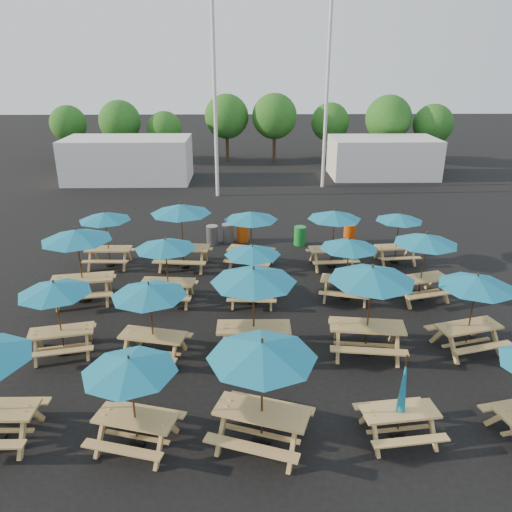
{
  "coord_description": "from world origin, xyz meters",
  "views": [
    {
      "loc": [
        -0.35,
        -14.78,
        7.58
      ],
      "look_at": [
        0.0,
        1.5,
        1.1
      ],
      "focal_mm": 35.0,
      "sensor_mm": 36.0,
      "label": 1
    }
  ],
  "objects_px": {
    "picnic_unit_7": "(181,213)",
    "waste_bin_0": "(212,235)",
    "picnic_unit_1": "(55,292)",
    "picnic_unit_12": "(401,404)",
    "picnic_unit_10": "(252,254)",
    "picnic_unit_11": "(251,219)",
    "picnic_unit_3": "(105,219)",
    "picnic_unit_19": "(399,220)",
    "picnic_unit_6": "(165,248)",
    "picnic_unit_13": "(372,279)",
    "picnic_unit_17": "(476,286)",
    "waste_bin_4": "(349,233)",
    "picnic_unit_18": "(426,243)",
    "waste_bin_2": "(243,232)",
    "picnic_unit_5": "(149,294)",
    "picnic_unit_9": "(254,281)",
    "waste_bin_1": "(228,233)",
    "picnic_unit_15": "(334,218)",
    "picnic_unit_4": "(130,370)",
    "picnic_unit_14": "(349,247)",
    "waste_bin_3": "(300,236)",
    "picnic_unit_8": "(262,356)",
    "picnic_unit_2": "(77,239)"
  },
  "relations": [
    {
      "from": "picnic_unit_18",
      "to": "waste_bin_2",
      "type": "bearing_deg",
      "value": 120.09
    },
    {
      "from": "picnic_unit_11",
      "to": "picnic_unit_13",
      "type": "xyz_separation_m",
      "value": [
        3.07,
        -6.09,
        0.25
      ]
    },
    {
      "from": "picnic_unit_3",
      "to": "picnic_unit_12",
      "type": "relative_size",
      "value": 1.07
    },
    {
      "from": "picnic_unit_10",
      "to": "picnic_unit_11",
      "type": "distance_m",
      "value": 3.07
    },
    {
      "from": "picnic_unit_11",
      "to": "picnic_unit_2",
      "type": "bearing_deg",
      "value": -137.64
    },
    {
      "from": "picnic_unit_7",
      "to": "picnic_unit_18",
      "type": "bearing_deg",
      "value": -13.37
    },
    {
      "from": "picnic_unit_3",
      "to": "picnic_unit_10",
      "type": "distance_m",
      "value": 6.46
    },
    {
      "from": "picnic_unit_4",
      "to": "picnic_unit_13",
      "type": "height_order",
      "value": "picnic_unit_13"
    },
    {
      "from": "picnic_unit_1",
      "to": "waste_bin_0",
      "type": "relative_size",
      "value": 2.79
    },
    {
      "from": "picnic_unit_7",
      "to": "waste_bin_4",
      "type": "bearing_deg",
      "value": 27.02
    },
    {
      "from": "picnic_unit_10",
      "to": "picnic_unit_9",
      "type": "bearing_deg",
      "value": -85.88
    },
    {
      "from": "picnic_unit_1",
      "to": "picnic_unit_11",
      "type": "distance_m",
      "value": 7.93
    },
    {
      "from": "picnic_unit_9",
      "to": "picnic_unit_19",
      "type": "relative_size",
      "value": 1.25
    },
    {
      "from": "picnic_unit_7",
      "to": "waste_bin_0",
      "type": "relative_size",
      "value": 3.12
    },
    {
      "from": "picnic_unit_12",
      "to": "picnic_unit_13",
      "type": "relative_size",
      "value": 0.8
    },
    {
      "from": "picnic_unit_3",
      "to": "picnic_unit_17",
      "type": "xyz_separation_m",
      "value": [
        11.43,
        -6.27,
        0.05
      ]
    },
    {
      "from": "picnic_unit_17",
      "to": "waste_bin_0",
      "type": "xyz_separation_m",
      "value": [
        -7.57,
        8.67,
        -1.54
      ]
    },
    {
      "from": "picnic_unit_7",
      "to": "picnic_unit_12",
      "type": "xyz_separation_m",
      "value": [
        5.63,
        -9.46,
        -1.37
      ]
    },
    {
      "from": "picnic_unit_6",
      "to": "picnic_unit_11",
      "type": "bearing_deg",
      "value": 51.15
    },
    {
      "from": "picnic_unit_12",
      "to": "picnic_unit_18",
      "type": "distance_m",
      "value": 7.17
    },
    {
      "from": "picnic_unit_3",
      "to": "picnic_unit_19",
      "type": "bearing_deg",
      "value": 1.77
    },
    {
      "from": "picnic_unit_6",
      "to": "waste_bin_4",
      "type": "xyz_separation_m",
      "value": [
        7.13,
        5.62,
        -1.52
      ]
    },
    {
      "from": "picnic_unit_1",
      "to": "picnic_unit_5",
      "type": "height_order",
      "value": "picnic_unit_5"
    },
    {
      "from": "picnic_unit_1",
      "to": "picnic_unit_4",
      "type": "height_order",
      "value": "picnic_unit_1"
    },
    {
      "from": "picnic_unit_4",
      "to": "picnic_unit_19",
      "type": "xyz_separation_m",
      "value": [
        8.23,
        9.92,
        -0.09
      ]
    },
    {
      "from": "picnic_unit_1",
      "to": "picnic_unit_17",
      "type": "distance_m",
      "value": 11.13
    },
    {
      "from": "picnic_unit_9",
      "to": "picnic_unit_17",
      "type": "bearing_deg",
      "value": 1.49
    },
    {
      "from": "picnic_unit_6",
      "to": "waste_bin_3",
      "type": "relative_size",
      "value": 2.71
    },
    {
      "from": "picnic_unit_10",
      "to": "picnic_unit_19",
      "type": "xyz_separation_m",
      "value": [
        5.71,
        3.45,
        0.0
      ]
    },
    {
      "from": "picnic_unit_10",
      "to": "picnic_unit_18",
      "type": "xyz_separation_m",
      "value": [
        5.62,
        0.23,
        0.25
      ]
    },
    {
      "from": "picnic_unit_8",
      "to": "waste_bin_3",
      "type": "xyz_separation_m",
      "value": [
        2.04,
        12.0,
        -1.73
      ]
    },
    {
      "from": "picnic_unit_2",
      "to": "waste_bin_3",
      "type": "bearing_deg",
      "value": 24.43
    },
    {
      "from": "picnic_unit_10",
      "to": "picnic_unit_13",
      "type": "bearing_deg",
      "value": -40.24
    },
    {
      "from": "waste_bin_0",
      "to": "picnic_unit_2",
      "type": "bearing_deg",
      "value": -126.03
    },
    {
      "from": "picnic_unit_17",
      "to": "picnic_unit_7",
      "type": "bearing_deg",
      "value": 129.62
    },
    {
      "from": "picnic_unit_14",
      "to": "picnic_unit_18",
      "type": "relative_size",
      "value": 0.91
    },
    {
      "from": "picnic_unit_6",
      "to": "picnic_unit_13",
      "type": "xyz_separation_m",
      "value": [
        5.85,
        -3.21,
        0.29
      ]
    },
    {
      "from": "picnic_unit_7",
      "to": "picnic_unit_15",
      "type": "bearing_deg",
      "value": 5.62
    },
    {
      "from": "picnic_unit_3",
      "to": "picnic_unit_7",
      "type": "bearing_deg",
      "value": -2.99
    },
    {
      "from": "waste_bin_1",
      "to": "picnic_unit_13",
      "type": "bearing_deg",
      "value": -65.68
    },
    {
      "from": "picnic_unit_14",
      "to": "picnic_unit_17",
      "type": "bearing_deg",
      "value": -34.63
    },
    {
      "from": "picnic_unit_18",
      "to": "waste_bin_0",
      "type": "height_order",
      "value": "picnic_unit_18"
    },
    {
      "from": "picnic_unit_1",
      "to": "picnic_unit_12",
      "type": "xyz_separation_m",
      "value": [
        8.24,
        -3.44,
        -1.02
      ]
    },
    {
      "from": "picnic_unit_9",
      "to": "picnic_unit_10",
      "type": "xyz_separation_m",
      "value": [
        0.02,
        3.03,
        -0.44
      ]
    },
    {
      "from": "picnic_unit_10",
      "to": "waste_bin_2",
      "type": "bearing_deg",
      "value": 97.66
    },
    {
      "from": "picnic_unit_8",
      "to": "waste_bin_2",
      "type": "bearing_deg",
      "value": 111.09
    },
    {
      "from": "picnic_unit_7",
      "to": "picnic_unit_9",
      "type": "xyz_separation_m",
      "value": [
        2.61,
        -6.15,
        -0.02
      ]
    },
    {
      "from": "waste_bin_2",
      "to": "waste_bin_0",
      "type": "bearing_deg",
      "value": -165.36
    },
    {
      "from": "picnic_unit_18",
      "to": "picnic_unit_19",
      "type": "distance_m",
      "value": 3.23
    },
    {
      "from": "picnic_unit_5",
      "to": "picnic_unit_11",
      "type": "height_order",
      "value": "picnic_unit_11"
    }
  ]
}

